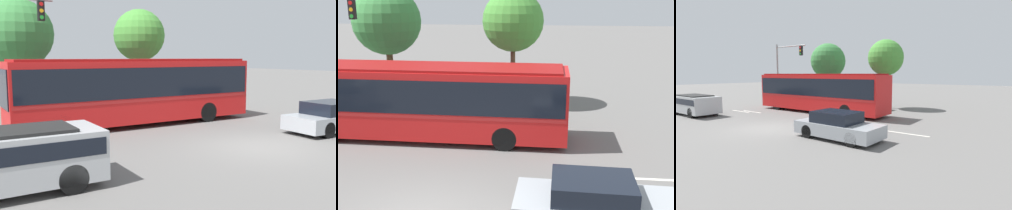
% 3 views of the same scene
% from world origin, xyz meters
% --- Properties ---
extents(ground_plane, '(140.00, 140.00, 0.00)m').
position_xyz_m(ground_plane, '(0.00, 0.00, 0.00)').
color(ground_plane, slate).
extents(city_bus, '(12.04, 2.64, 3.21)m').
position_xyz_m(city_bus, '(-1.65, 6.60, 1.83)').
color(city_bus, red).
rests_on(city_bus, ground).
extents(sedan_foreground, '(4.51, 2.01, 1.36)m').
position_xyz_m(sedan_foreground, '(4.86, 0.44, 0.64)').
color(sedan_foreground, '#9EA3A8').
rests_on(sedan_foreground, ground).
extents(suv_left_lane, '(4.65, 2.09, 1.57)m').
position_xyz_m(suv_left_lane, '(-8.71, -0.11, 0.92)').
color(suv_left_lane, '#B2B5B7').
rests_on(suv_left_lane, ground).
extents(traffic_light_pole, '(4.12, 0.24, 6.22)m').
position_xyz_m(traffic_light_pole, '(-8.03, 8.52, 4.06)').
color(traffic_light_pole, gray).
rests_on(traffic_light_pole, ground).
extents(flowering_hedge, '(6.55, 1.28, 1.70)m').
position_xyz_m(flowering_hedge, '(-1.26, 10.67, 0.84)').
color(flowering_hedge, '#286028').
rests_on(flowering_hedge, ground).
extents(street_tree_left, '(3.88, 3.88, 6.54)m').
position_xyz_m(street_tree_left, '(-5.78, 12.93, 4.58)').
color(street_tree_left, brown).
rests_on(street_tree_left, ground).
extents(street_tree_centre, '(3.33, 3.33, 6.35)m').
position_xyz_m(street_tree_centre, '(1.55, 12.35, 4.67)').
color(street_tree_centre, brown).
rests_on(street_tree_centre, ground).
extents(lane_stripe_near, '(2.40, 0.16, 0.01)m').
position_xyz_m(lane_stripe_near, '(-7.42, 2.98, 0.01)').
color(lane_stripe_near, silver).
rests_on(lane_stripe_near, ground).
extents(lane_stripe_mid, '(2.40, 0.16, 0.01)m').
position_xyz_m(lane_stripe_mid, '(7.30, 3.38, 0.01)').
color(lane_stripe_mid, silver).
rests_on(lane_stripe_mid, ground).
extents(lane_stripe_far, '(2.40, 0.16, 0.01)m').
position_xyz_m(lane_stripe_far, '(-6.45, 3.42, 0.01)').
color(lane_stripe_far, silver).
rests_on(lane_stripe_far, ground).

